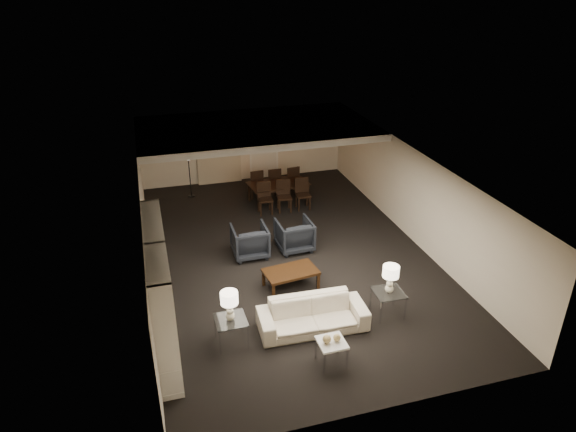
% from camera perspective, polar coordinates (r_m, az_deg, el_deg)
% --- Properties ---
extents(floor, '(11.00, 11.00, 0.00)m').
position_cam_1_polar(floor, '(13.50, 0.00, -4.20)').
color(floor, black).
rests_on(floor, ground).
extents(ceiling, '(7.00, 11.00, 0.02)m').
position_cam_1_polar(ceiling, '(12.43, 0.00, 5.81)').
color(ceiling, silver).
rests_on(ceiling, ground).
extents(wall_back, '(7.00, 0.02, 2.50)m').
position_cam_1_polar(wall_back, '(17.90, -4.95, 7.86)').
color(wall_back, beige).
rests_on(wall_back, ground).
extents(wall_front, '(7.00, 0.02, 2.50)m').
position_cam_1_polar(wall_front, '(8.58, 10.61, -14.70)').
color(wall_front, beige).
rests_on(wall_front, ground).
extents(wall_left, '(0.02, 11.00, 2.50)m').
position_cam_1_polar(wall_left, '(12.50, -15.61, -1.33)').
color(wall_left, beige).
rests_on(wall_left, ground).
extents(wall_right, '(0.02, 11.00, 2.50)m').
position_cam_1_polar(wall_right, '(14.20, 13.70, 2.26)').
color(wall_right, beige).
rests_on(wall_right, ground).
extents(ceiling_soffit, '(7.00, 4.00, 0.20)m').
position_cam_1_polar(ceiling_soffit, '(15.69, -3.61, 9.69)').
color(ceiling_soffit, silver).
rests_on(ceiling_soffit, ceiling).
extents(curtains, '(1.50, 0.12, 2.40)m').
position_cam_1_polar(curtains, '(17.70, -7.77, 7.34)').
color(curtains, beige).
rests_on(curtains, wall_back).
extents(door, '(0.90, 0.05, 2.10)m').
position_cam_1_polar(door, '(18.07, -2.71, 7.44)').
color(door, silver).
rests_on(door, wall_back).
extents(painting, '(0.95, 0.04, 0.65)m').
position_cam_1_polar(painting, '(18.27, 1.59, 9.31)').
color(painting, '#142D38').
rests_on(painting, wall_back).
extents(media_unit, '(0.38, 3.40, 2.35)m').
position_cam_1_polar(media_unit, '(10.27, -13.97, -7.99)').
color(media_unit, white).
rests_on(media_unit, wall_left).
extents(pendant_light, '(0.52, 0.52, 0.24)m').
position_cam_1_polar(pendant_light, '(15.89, -2.50, 8.12)').
color(pendant_light, '#D8591E').
rests_on(pendant_light, ceiling_soffit).
extents(sofa, '(2.27, 0.97, 0.65)m').
position_cam_1_polar(sofa, '(10.76, 2.75, -10.93)').
color(sofa, beige).
rests_on(sofa, floor).
extents(coffee_table, '(1.31, 0.87, 0.44)m').
position_cam_1_polar(coffee_table, '(12.07, 0.30, -6.96)').
color(coffee_table, black).
rests_on(coffee_table, floor).
extents(armchair_left, '(0.89, 0.92, 0.83)m').
position_cam_1_polar(armchair_left, '(13.27, -4.27, -2.79)').
color(armchair_left, black).
rests_on(armchair_left, floor).
extents(armchair_right, '(0.93, 0.95, 0.83)m').
position_cam_1_polar(armchair_right, '(13.52, 0.71, -2.12)').
color(armchair_right, black).
rests_on(armchair_right, floor).
extents(side_table_left, '(0.63, 0.63, 0.57)m').
position_cam_1_polar(side_table_left, '(10.46, -6.33, -12.61)').
color(side_table_left, silver).
rests_on(side_table_left, floor).
extents(side_table_right, '(0.63, 0.63, 0.57)m').
position_cam_1_polar(side_table_right, '(11.36, 11.02, -9.48)').
color(side_table_right, white).
rests_on(side_table_right, floor).
extents(table_lamp_left, '(0.36, 0.36, 0.63)m').
position_cam_1_polar(table_lamp_left, '(10.10, -6.50, -9.93)').
color(table_lamp_left, beige).
rests_on(table_lamp_left, side_table_left).
extents(table_lamp_right, '(0.39, 0.39, 0.63)m').
position_cam_1_polar(table_lamp_right, '(11.02, 11.28, -6.91)').
color(table_lamp_right, white).
rests_on(table_lamp_right, side_table_right).
extents(marble_table, '(0.52, 0.52, 0.51)m').
position_cam_1_polar(marble_table, '(10.00, 4.82, -14.87)').
color(marble_table, white).
rests_on(marble_table, floor).
extents(gold_gourd_a, '(0.16, 0.16, 0.16)m').
position_cam_1_polar(gold_gourd_a, '(9.76, 4.33, -13.49)').
color(gold_gourd_a, tan).
rests_on(gold_gourd_a, marble_table).
extents(gold_gourd_b, '(0.14, 0.14, 0.14)m').
position_cam_1_polar(gold_gourd_b, '(9.82, 5.46, -13.30)').
color(gold_gourd_b, tan).
rests_on(gold_gourd_b, marble_table).
extents(television, '(1.07, 0.14, 0.61)m').
position_cam_1_polar(television, '(10.84, -13.94, -6.79)').
color(television, black).
rests_on(television, media_unit).
extents(vase_blue, '(0.16, 0.16, 0.17)m').
position_cam_1_polar(vase_blue, '(9.24, -13.45, -12.48)').
color(vase_blue, '#2952B2').
rests_on(vase_blue, media_unit).
extents(vase_amber, '(0.17, 0.17, 0.18)m').
position_cam_1_polar(vase_amber, '(9.61, -14.10, -7.19)').
color(vase_amber, '#BA883E').
rests_on(vase_amber, media_unit).
extents(floor_speaker, '(0.15, 0.15, 1.08)m').
position_cam_1_polar(floor_speaker, '(12.35, -13.74, -5.23)').
color(floor_speaker, black).
rests_on(floor_speaker, floor).
extents(dining_table, '(1.97, 1.26, 0.65)m').
position_cam_1_polar(dining_table, '(16.26, -1.04, 2.56)').
color(dining_table, black).
rests_on(dining_table, floor).
extents(chair_nl, '(0.46, 0.46, 0.96)m').
position_cam_1_polar(chair_nl, '(15.49, -2.56, 1.93)').
color(chair_nl, black).
rests_on(chair_nl, floor).
extents(chair_nm, '(0.49, 0.49, 0.96)m').
position_cam_1_polar(chair_nm, '(15.62, -0.42, 2.18)').
color(chair_nm, black).
rests_on(chair_nm, floor).
extents(chair_nr, '(0.47, 0.47, 0.96)m').
position_cam_1_polar(chair_nr, '(15.78, 1.68, 2.43)').
color(chair_nr, black).
rests_on(chair_nr, floor).
extents(chair_fl, '(0.48, 0.48, 0.96)m').
position_cam_1_polar(chair_fl, '(16.65, -3.63, 3.68)').
color(chair_fl, black).
rests_on(chair_fl, floor).
extents(chair_fm, '(0.45, 0.45, 0.96)m').
position_cam_1_polar(chair_fm, '(16.78, -1.63, 3.90)').
color(chair_fm, black).
rests_on(chair_fm, floor).
extents(chair_fr, '(0.50, 0.50, 0.96)m').
position_cam_1_polar(chair_fr, '(16.93, 0.34, 4.12)').
color(chair_fr, black).
rests_on(chair_fr, floor).
extents(floor_lamp, '(0.22, 0.22, 1.47)m').
position_cam_1_polar(floor_lamp, '(16.87, -10.87, 4.48)').
color(floor_lamp, black).
rests_on(floor_lamp, floor).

